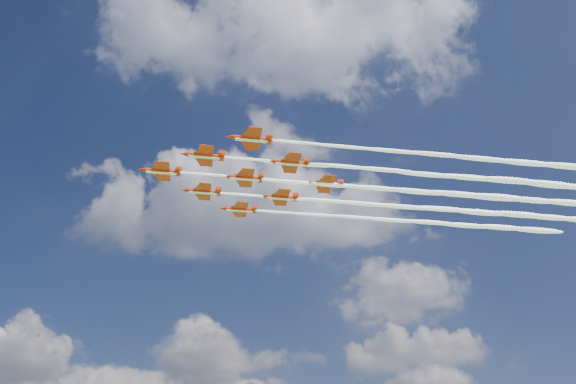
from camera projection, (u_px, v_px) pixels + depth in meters
name	position (u px, v px, depth m)	size (l,w,h in m)	color
jet_lead	(369.00, 187.00, 129.97)	(98.60, 25.93, 2.37)	#A92009
jet_row2_port	(418.00, 173.00, 124.59)	(98.60, 25.93, 2.37)	#A92009
jet_row2_starb	(397.00, 206.00, 137.74)	(98.60, 25.93, 2.37)	#A92009
jet_row3_port	(472.00, 158.00, 119.22)	(98.60, 25.93, 2.37)	#A92009
jet_row3_centre	(444.00, 193.00, 132.37)	(98.60, 25.93, 2.37)	#A92009
jet_row3_starb	(421.00, 222.00, 145.52)	(98.60, 25.93, 2.37)	#A92009
jet_row4_port	(496.00, 180.00, 126.99)	(98.60, 25.93, 2.37)	#A92009
jet_row4_starb	(468.00, 211.00, 140.14)	(98.60, 25.93, 2.37)	#A92009
jet_tail	(517.00, 199.00, 134.77)	(98.60, 25.93, 2.37)	#A92009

